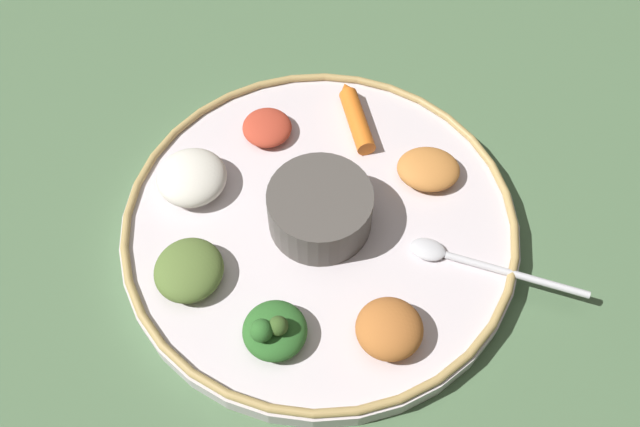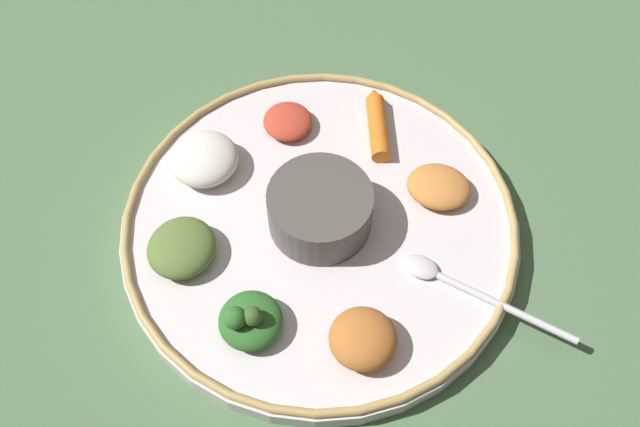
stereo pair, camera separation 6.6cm
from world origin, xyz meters
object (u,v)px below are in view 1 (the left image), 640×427
(spoon, at_px, (469,261))
(carrot_near_spoon, at_px, (356,116))
(center_bowl, at_px, (320,208))
(greens_pile, at_px, (274,330))

(spoon, xyz_separation_m, carrot_near_spoon, (-0.16, 0.12, 0.01))
(center_bowl, bearing_deg, carrot_near_spoon, 97.42)
(greens_pile, distance_m, carrot_near_spoon, 0.26)
(center_bowl, xyz_separation_m, greens_pile, (0.01, -0.13, -0.01))
(greens_pile, relative_size, carrot_near_spoon, 0.85)
(greens_pile, bearing_deg, carrot_near_spoon, 96.66)
(center_bowl, bearing_deg, greens_pile, -84.14)
(center_bowl, distance_m, carrot_near_spoon, 0.13)
(center_bowl, distance_m, greens_pile, 0.13)
(carrot_near_spoon, bearing_deg, spoon, -34.97)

